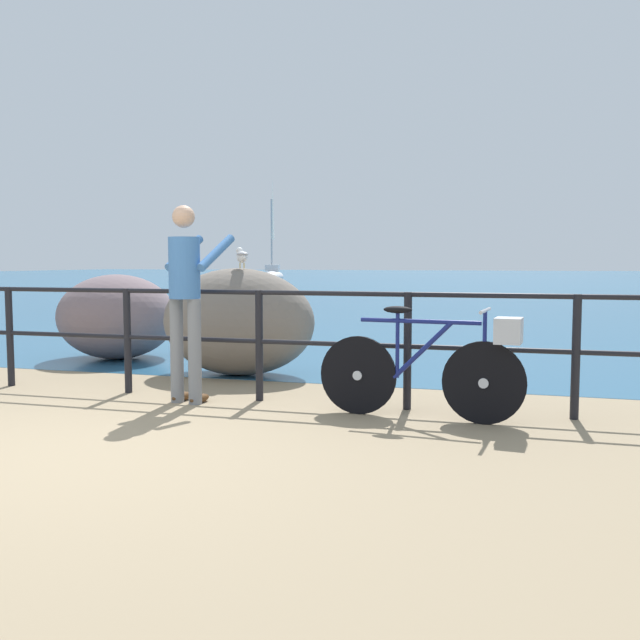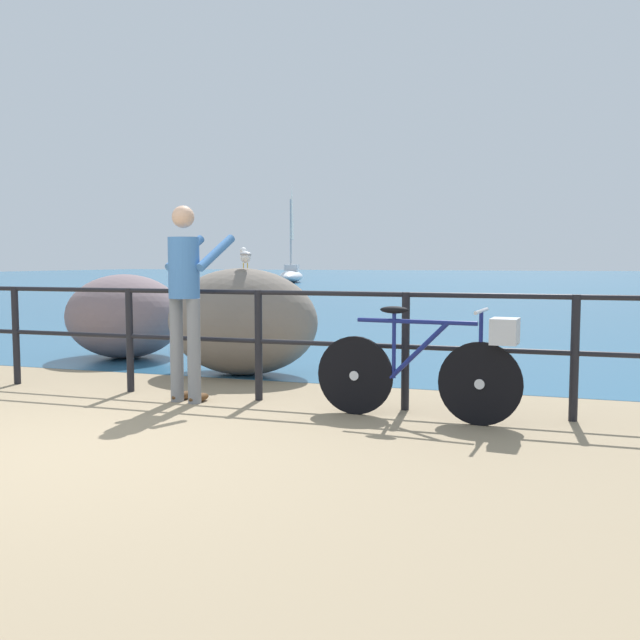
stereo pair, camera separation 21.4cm
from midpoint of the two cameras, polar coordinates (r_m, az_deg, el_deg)
The scene contains 9 objects.
ground_plane at distance 24.13m, azimuth 10.70°, elevation 1.53°, with size 120.00×120.00×0.10m, color #937F60.
sea_surface at distance 52.10m, azimuth 14.76°, elevation 3.22°, with size 120.00×90.00×0.01m, color #285B7F.
promenade_railing at distance 6.79m, azimuth -9.42°, elevation -0.75°, with size 9.68×0.07×1.02m.
bicycle at distance 5.74m, azimuth 10.22°, elevation -3.52°, with size 1.70×0.48×0.92m.
person_at_railing at distance 6.48m, azimuth -9.85°, elevation 2.12°, with size 0.53×0.67×1.78m.
breakwater_boulder_main at distance 8.00m, azimuth -5.58°, elevation -0.13°, with size 1.78×1.11×1.21m.
breakwater_boulder_left at distance 9.67m, azimuth -14.87°, elevation 0.30°, with size 1.54×1.48×1.11m.
seagull at distance 7.85m, azimuth -5.27°, elevation 5.20°, with size 0.25×0.32×0.23m.
sailboat at distance 42.23m, azimuth -2.19°, elevation 4.01°, with size 2.38×4.59×6.16m.
Camera 2 is at (3.24, -3.85, 1.29)m, focal length 39.63 mm.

